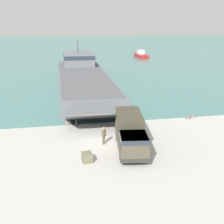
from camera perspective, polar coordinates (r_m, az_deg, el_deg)
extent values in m
plane|color=#B7B5AD|center=(30.03, -1.80, -5.56)|extent=(240.00, 240.00, 0.00)
cube|color=#477F7A|center=(123.75, -9.32, 11.29)|extent=(240.00, 180.00, 0.01)
cube|color=slate|center=(53.36, -5.27, 5.59)|extent=(9.24, 35.40, 2.23)
cube|color=#56565B|center=(53.15, -5.31, 6.82)|extent=(8.54, 33.97, 0.08)
cube|color=slate|center=(64.98, -6.21, 9.65)|extent=(6.07, 10.01, 2.43)
cube|color=#28333D|center=(64.90, -6.23, 10.26)|extent=(6.23, 10.11, 0.73)
cylinder|color=#3F3F42|center=(64.73, -6.28, 11.77)|extent=(0.16, 0.16, 2.40)
cube|color=#56565B|center=(33.84, -2.51, -0.80)|extent=(7.18, 5.45, 2.22)
cube|color=#4C4738|center=(28.38, 3.38, -4.89)|extent=(3.44, 7.85, 1.08)
cube|color=#4C4738|center=(25.73, 4.01, -5.03)|extent=(2.56, 2.88, 0.77)
cube|color=#28333D|center=(25.66, 4.02, -4.63)|extent=(2.63, 2.91, 0.39)
cube|color=#413C2E|center=(29.15, 3.16, -1.62)|extent=(2.93, 5.09, 1.48)
cube|color=#2D2D2D|center=(25.16, 4.27, -8.84)|extent=(2.40, 0.59, 0.32)
cylinder|color=black|center=(26.48, 6.00, -7.37)|extent=(0.54, 1.27, 1.23)
cylinder|color=black|center=(26.27, 1.80, -7.49)|extent=(0.54, 1.27, 1.23)
cylinder|color=black|center=(30.28, 4.84, -4.16)|extent=(0.54, 1.27, 1.23)
cylinder|color=black|center=(30.10, 1.18, -4.24)|extent=(0.54, 1.27, 1.23)
cylinder|color=black|center=(31.30, 4.58, -3.45)|extent=(0.54, 1.27, 1.23)
cylinder|color=black|center=(31.12, 1.04, -3.52)|extent=(0.54, 1.27, 1.23)
cylinder|color=#6B664C|center=(29.34, -1.65, -5.24)|extent=(0.14, 0.14, 0.83)
cylinder|color=#6B664C|center=(29.45, -1.40, -5.14)|extent=(0.14, 0.14, 0.83)
cube|color=#6B664C|center=(29.12, -1.53, -3.83)|extent=(0.50, 0.45, 0.66)
sphere|color=tan|center=(28.97, -1.54, -3.01)|extent=(0.22, 0.22, 0.22)
cube|color=#B22323|center=(95.64, 5.35, 10.18)|extent=(2.59, 7.78, 1.05)
cube|color=silver|center=(96.08, 5.27, 10.88)|extent=(1.79, 2.34, 1.16)
cylinder|color=#333338|center=(34.50, -6.54, -2.18)|extent=(0.21, 0.21, 0.52)
sphere|color=#333338|center=(34.40, -6.56, -1.67)|extent=(0.24, 0.24, 0.24)
cube|color=#6B664C|center=(26.11, -4.61, -8.24)|extent=(0.87, 1.01, 0.78)
sphere|color=#66605B|center=(38.86, 14.60, -0.85)|extent=(0.72, 0.72, 0.72)
sphere|color=#66605B|center=(38.11, 13.77, -1.14)|extent=(0.71, 0.71, 0.71)
sphere|color=#66605B|center=(35.60, -8.02, -2.08)|extent=(0.94, 0.94, 0.94)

